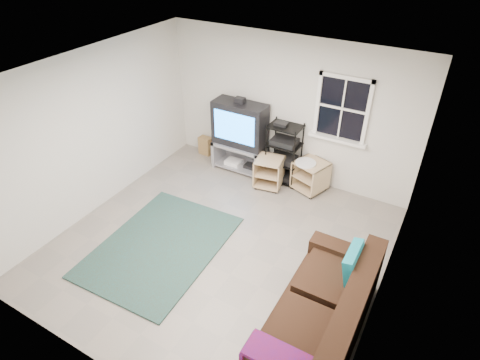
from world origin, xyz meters
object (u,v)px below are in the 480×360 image
Objects in this scene: tv_unit at (240,131)px; side_table_left at (270,171)px; side_table_right at (311,173)px; sofa at (322,316)px; av_rack at (283,157)px.

tv_unit is 0.93m from side_table_left.
sofa reaches higher than side_table_right.
av_rack is at bearing 2.77° from tv_unit.
tv_unit reaches higher than av_rack.
side_table_left is (-0.14, -0.26, -0.20)m from av_rack.
tv_unit is 2.63× the size of side_table_left.
side_table_right is at bearing 0.92° from tv_unit.
side_table_left is 0.87× the size of side_table_right.
side_table_left is 0.27× the size of sofa.
side_table_right is at bearing 113.66° from sofa.
side_table_left is 0.74m from side_table_right.
sofa is at bearing -57.55° from av_rack.
sofa is at bearing -66.34° from side_table_right.
av_rack is 0.59m from side_table_right.
side_table_left is at bearing 127.10° from sofa.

